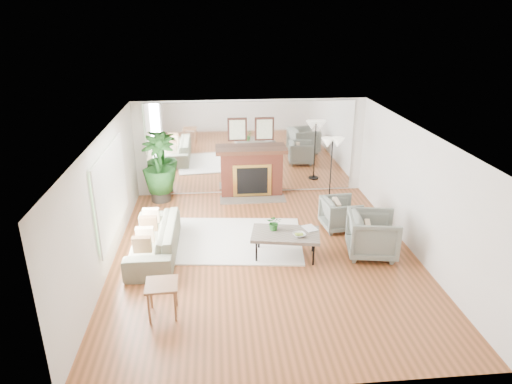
{
  "coord_description": "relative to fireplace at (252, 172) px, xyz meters",
  "views": [
    {
      "loc": [
        -0.92,
        -8.01,
        4.54
      ],
      "look_at": [
        -0.13,
        0.6,
        1.13
      ],
      "focal_mm": 32.0,
      "sensor_mm": 36.0,
      "label": 1
    }
  ],
  "objects": [
    {
      "name": "sofa",
      "position": [
        -2.21,
        -3.0,
        -0.33
      ],
      "size": [
        0.9,
        2.25,
        0.66
      ],
      "primitive_type": "imported",
      "rotation": [
        0.0,
        0.0,
        -1.58
      ],
      "color": "slate",
      "rests_on": "ground"
    },
    {
      "name": "armchair_back",
      "position": [
        1.81,
        -2.2,
        -0.3
      ],
      "size": [
        0.86,
        0.84,
        0.72
      ],
      "primitive_type": "imported",
      "rotation": [
        0.0,
        0.0,
        1.66
      ],
      "color": "slate",
      "rests_on": "ground"
    },
    {
      "name": "wall_back",
      "position": [
        0.0,
        0.23,
        0.59
      ],
      "size": [
        6.0,
        0.02,
        2.5
      ],
      "primitive_type": "cube",
      "color": "silver",
      "rests_on": "ground"
    },
    {
      "name": "armchair_front",
      "position": [
        2.13,
        -3.42,
        -0.22
      ],
      "size": [
        1.1,
        1.08,
        0.87
      ],
      "primitive_type": "imported",
      "rotation": [
        0.0,
        0.0,
        1.39
      ],
      "color": "slate",
      "rests_on": "ground"
    },
    {
      "name": "side_table",
      "position": [
        -1.84,
        -5.02,
        -0.18
      ],
      "size": [
        0.53,
        0.53,
        0.57
      ],
      "rotation": [
        0.0,
        0.0,
        0.05
      ],
      "color": "brown",
      "rests_on": "ground"
    },
    {
      "name": "fireplace",
      "position": [
        0.0,
        0.0,
        0.0
      ],
      "size": [
        1.85,
        0.83,
        2.05
      ],
      "color": "brown",
      "rests_on": "ground"
    },
    {
      "name": "ground",
      "position": [
        0.0,
        -3.26,
        -0.66
      ],
      "size": [
        7.0,
        7.0,
        0.0
      ],
      "primitive_type": "plane",
      "color": "brown",
      "rests_on": "ground"
    },
    {
      "name": "window_panel",
      "position": [
        -2.96,
        -2.86,
        0.69
      ],
      "size": [
        0.04,
        2.4,
        1.5
      ],
      "primitive_type": "cube",
      "color": "#B2E09E",
      "rests_on": "wall_left"
    },
    {
      "name": "floor_lamp",
      "position": [
        1.92,
        -0.75,
        0.81
      ],
      "size": [
        0.56,
        0.31,
        1.72
      ],
      "color": "black",
      "rests_on": "ground"
    },
    {
      "name": "tabletop_plant",
      "position": [
        0.18,
        -3.21,
        0.03
      ],
      "size": [
        0.33,
        0.3,
        0.32
      ],
      "primitive_type": "imported",
      "rotation": [
        0.0,
        0.0,
        -0.18
      ],
      "color": "#2A6625",
      "rests_on": "coffee_table"
    },
    {
      "name": "mirror_panel",
      "position": [
        0.0,
        0.21,
        0.59
      ],
      "size": [
        5.4,
        0.04,
        2.4
      ],
      "primitive_type": "cube",
      "color": "silver",
      "rests_on": "wall_back"
    },
    {
      "name": "book",
      "position": [
        0.79,
        -3.26,
        -0.12
      ],
      "size": [
        0.31,
        0.37,
        0.02
      ],
      "primitive_type": "imported",
      "rotation": [
        0.0,
        0.0,
        0.29
      ],
      "color": "brown",
      "rests_on": "coffee_table"
    },
    {
      "name": "wall_right",
      "position": [
        2.99,
        -3.26,
        0.59
      ],
      "size": [
        0.02,
        7.0,
        2.5
      ],
      "primitive_type": "cube",
      "color": "silver",
      "rests_on": "ground"
    },
    {
      "name": "area_rug",
      "position": [
        -0.65,
        -2.56,
        -0.64
      ],
      "size": [
        3.19,
        2.43,
        0.03
      ],
      "primitive_type": "cube",
      "rotation": [
        0.0,
        0.0,
        -0.11
      ],
      "color": "white",
      "rests_on": "ground"
    },
    {
      "name": "coffee_table",
      "position": [
        0.39,
        -3.35,
        -0.18
      ],
      "size": [
        1.44,
        1.0,
        0.53
      ],
      "rotation": [
        0.0,
        0.0,
        -0.19
      ],
      "color": "#685D52",
      "rests_on": "ground"
    },
    {
      "name": "fruit_bowl",
      "position": [
        0.63,
        -3.52,
        -0.1
      ],
      "size": [
        0.29,
        0.29,
        0.06
      ],
      "primitive_type": "imported",
      "rotation": [
        0.0,
        0.0,
        0.26
      ],
      "color": "brown",
      "rests_on": "coffee_table"
    },
    {
      "name": "potted_ficus",
      "position": [
        -2.37,
        -0.16,
        0.27
      ],
      "size": [
        0.91,
        0.91,
        1.73
      ],
      "color": "black",
      "rests_on": "ground"
    },
    {
      "name": "wall_left",
      "position": [
        -2.99,
        -3.26,
        0.59
      ],
      "size": [
        0.02,
        7.0,
        2.5
      ],
      "primitive_type": "cube",
      "color": "silver",
      "rests_on": "ground"
    }
  ]
}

